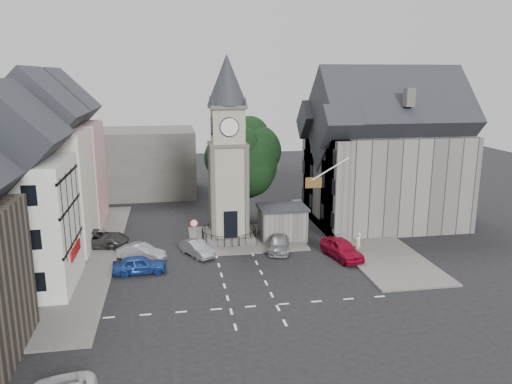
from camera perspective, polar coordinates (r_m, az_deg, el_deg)
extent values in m
plane|color=black|center=(37.84, -1.68, -9.32)|extent=(120.00, 120.00, 0.00)
cube|color=#595651|center=(43.78, -19.38, -6.81)|extent=(6.00, 30.00, 0.14)
cube|color=#595651|center=(48.04, 11.30, -4.53)|extent=(6.00, 26.00, 0.14)
cube|color=#595651|center=(45.43, -1.23, -5.30)|extent=(10.00, 8.00, 0.16)
cube|color=silver|center=(32.88, -0.29, -12.93)|extent=(20.00, 8.00, 0.01)
cube|color=#4C4944|center=(45.16, -3.12, -5.07)|extent=(4.20, 4.20, 0.70)
torus|color=black|center=(44.94, -3.13, -4.18)|extent=(4.86, 4.86, 0.06)
cube|color=gray|center=(44.00, -3.19, 0.32)|extent=(3.00, 3.00, 8.00)
cube|color=black|center=(43.32, -2.92, -3.71)|extent=(1.20, 0.25, 2.40)
cube|color=#4C4944|center=(43.28, -3.25, 5.49)|extent=(3.30, 3.30, 0.25)
cube|color=gray|center=(43.10, -3.28, 7.60)|extent=(2.70, 2.70, 3.20)
cylinder|color=white|center=(41.71, -3.06, 7.42)|extent=(1.50, 0.12, 1.50)
cube|color=#4C4944|center=(42.97, -3.31, 9.72)|extent=(3.10, 3.10, 0.30)
cone|color=black|center=(42.90, -3.35, 12.72)|extent=(3.40, 3.40, 4.20)
cube|color=#5E5A56|center=(45.15, 3.01, -3.67)|extent=(4.00, 3.00, 2.80)
cube|color=black|center=(44.72, 3.04, -1.77)|extent=(4.30, 3.30, 0.25)
cylinder|color=black|center=(49.65, -1.52, -1.14)|extent=(0.70, 0.70, 4.40)
cylinder|color=black|center=(42.28, -7.06, -5.15)|extent=(0.10, 0.10, 2.50)
cone|color=#A50C0C|center=(41.81, -7.10, -3.57)|extent=(0.70, 0.06, 0.70)
cone|color=white|center=(41.79, -7.10, -3.58)|extent=(0.54, 0.04, 0.54)
cube|color=pink|center=(52.60, -21.28, 1.90)|extent=(7.50, 7.00, 10.00)
cube|color=#F1E0CA|center=(44.95, -23.22, -0.07)|extent=(7.50, 7.00, 10.00)
cube|color=silver|center=(37.58, -25.88, -3.58)|extent=(7.50, 7.00, 9.00)
cube|color=#4C4944|center=(63.90, -16.07, 3.23)|extent=(20.00, 10.00, 8.00)
cube|color=#5E5A56|center=(51.14, 14.52, 1.51)|extent=(14.00, 10.00, 9.00)
cube|color=#5E5A56|center=(45.69, 9.19, 0.40)|extent=(1.60, 4.40, 9.00)
cube|color=#5E5A56|center=(52.22, 6.73, 2.08)|extent=(1.60, 4.40, 9.00)
cube|color=#5E5A56|center=(48.83, 7.41, -3.62)|extent=(0.40, 16.00, 0.90)
cylinder|color=white|center=(41.38, 8.51, 2.63)|extent=(3.17, 0.10, 1.89)
plane|color=#B21414|center=(41.18, 6.60, 1.07)|extent=(1.40, 0.00, 1.40)
imported|color=navy|center=(38.69, -13.17, -8.08)|extent=(4.04, 1.80, 1.35)
imported|color=#A3A6AB|center=(41.29, -12.96, -6.74)|extent=(4.10, 3.10, 1.29)
imported|color=#343336|center=(45.27, -17.80, -5.11)|extent=(5.78, 3.29, 1.52)
imported|color=#94979C|center=(41.54, -6.79, -6.40)|extent=(2.92, 3.92, 1.23)
imported|color=gray|center=(42.40, 2.63, -5.91)|extent=(2.72, 4.53, 1.23)
imported|color=maroon|center=(41.25, 9.77, -6.39)|extent=(2.81, 4.94, 1.58)
imported|color=beige|center=(42.77, 11.59, -5.67)|extent=(0.75, 0.69, 1.71)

